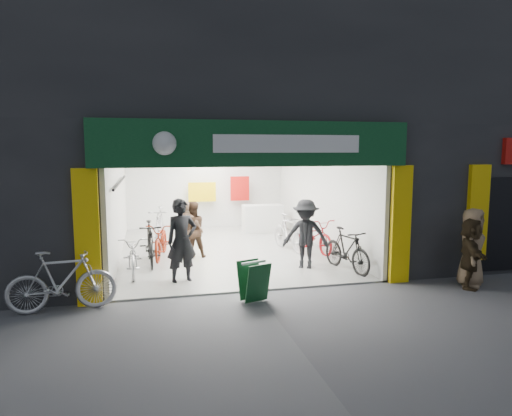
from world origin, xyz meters
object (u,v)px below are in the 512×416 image
object	(u,v)px
bike_right_front	(347,250)
pedestrian_near	(472,247)
parked_bike	(62,281)
sandwich_board	(254,280)
bike_left_front	(133,255)

from	to	relation	value
bike_right_front	pedestrian_near	bearing A→B (deg)	-50.17
parked_bike	sandwich_board	size ratio (longest dim) A/B	2.47
bike_left_front	parked_bike	size ratio (longest dim) A/B	0.96
bike_left_front	sandwich_board	bearing A→B (deg)	-49.20
sandwich_board	bike_right_front	bearing A→B (deg)	12.44
bike_right_front	pedestrian_near	size ratio (longest dim) A/B	1.04
parked_bike	pedestrian_near	distance (m)	8.33
sandwich_board	pedestrian_near	bearing A→B (deg)	-19.37
bike_left_front	sandwich_board	distance (m)	3.42
bike_left_front	pedestrian_near	size ratio (longest dim) A/B	1.08
sandwich_board	bike_left_front	bearing A→B (deg)	114.19
bike_right_front	sandwich_board	world-z (taller)	bike_right_front
bike_right_front	parked_bike	size ratio (longest dim) A/B	0.93
pedestrian_near	bike_left_front	bearing A→B (deg)	116.41
bike_right_front	pedestrian_near	distance (m)	2.73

